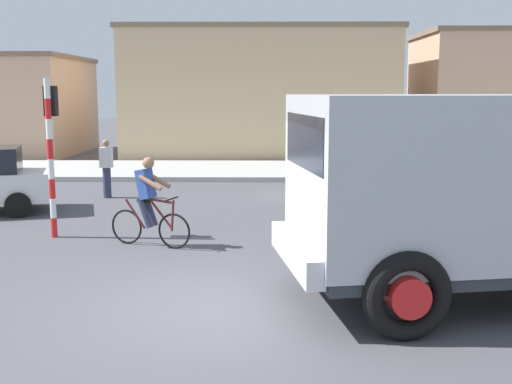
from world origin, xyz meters
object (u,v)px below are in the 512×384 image
(car_white_mid, at_px, (366,170))
(pedestrian_near_kerb, at_px, (106,168))
(truck_foreground, at_px, (484,184))
(traffic_light_pole, at_px, (51,135))
(cyclist, at_px, (149,202))

(car_white_mid, xyz_separation_m, pedestrian_near_kerb, (-7.15, 0.25, 0.03))
(car_white_mid, distance_m, pedestrian_near_kerb, 7.16)
(truck_foreground, distance_m, car_white_mid, 8.39)
(car_white_mid, height_order, pedestrian_near_kerb, pedestrian_near_kerb)
(truck_foreground, xyz_separation_m, traffic_light_pole, (-7.34, 3.88, 0.40))
(traffic_light_pole, distance_m, pedestrian_near_kerb, 4.88)
(traffic_light_pole, xyz_separation_m, car_white_mid, (7.06, 4.47, -1.25))
(traffic_light_pole, height_order, car_white_mid, traffic_light_pole)
(cyclist, height_order, traffic_light_pole, traffic_light_pole)
(pedestrian_near_kerb, bearing_deg, cyclist, -68.47)
(cyclist, distance_m, traffic_light_pole, 2.54)
(traffic_light_pole, bearing_deg, car_white_mid, 32.34)
(truck_foreground, xyz_separation_m, pedestrian_near_kerb, (-7.44, 8.60, -0.82))
(truck_foreground, relative_size, traffic_light_pole, 1.79)
(truck_foreground, bearing_deg, traffic_light_pole, 152.16)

